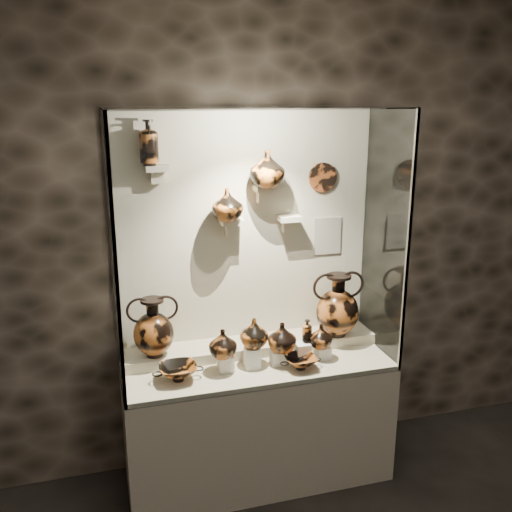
{
  "coord_description": "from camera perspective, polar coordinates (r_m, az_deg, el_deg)",
  "views": [
    {
      "loc": [
        -0.92,
        -0.98,
        2.47
      ],
      "look_at": [
        0.0,
        2.24,
        1.52
      ],
      "focal_mm": 40.0,
      "sensor_mm": 36.0,
      "label": 1
    }
  ],
  "objects": [
    {
      "name": "frame_post_left",
      "position": [
        3.0,
        -13.81,
        -1.44
      ],
      "size": [
        0.02,
        0.02,
        1.6
      ],
      "primitive_type": "cube",
      "color": "gray",
      "rests_on": "plinth"
    },
    {
      "name": "pedestal_a",
      "position": [
        3.56,
        -3.06,
        -10.64
      ],
      "size": [
        0.09,
        0.09,
        0.1
      ],
      "primitive_type": "cube",
      "color": "white",
      "rests_on": "front_tier"
    },
    {
      "name": "plinth",
      "position": [
        3.89,
        0.17,
        -16.27
      ],
      "size": [
        1.7,
        0.6,
        0.8
      ],
      "primitive_type": "cube",
      "color": "beige",
      "rests_on": "floor"
    },
    {
      "name": "glass_top",
      "position": [
        3.29,
        0.19,
        14.59
      ],
      "size": [
        1.7,
        0.6,
        0.01
      ],
      "primitive_type": "cube",
      "color": "white",
      "rests_on": "back_panel"
    },
    {
      "name": "jug_a",
      "position": [
        3.49,
        -3.35,
        -8.73
      ],
      "size": [
        0.23,
        0.23,
        0.18
      ],
      "primitive_type": "imported",
      "rotation": [
        0.0,
        0.0,
        0.42
      ],
      "color": "#A0531E",
      "rests_on": "pedestal_a"
    },
    {
      "name": "ovoid_vase_a",
      "position": [
        3.51,
        -2.89,
        5.15
      ],
      "size": [
        0.22,
        0.22,
        0.2
      ],
      "primitive_type": "imported",
      "rotation": [
        0.0,
        0.0,
        0.12
      ],
      "color": "#BE6121",
      "rests_on": "bracket_ca"
    },
    {
      "name": "wall_plate",
      "position": [
        3.78,
        6.67,
        7.83
      ],
      "size": [
        0.19,
        0.02,
        0.19
      ],
      "primitive_type": "cylinder",
      "rotation": [
        1.57,
        0.0,
        0.0
      ],
      "color": "#9A471E",
      "rests_on": "back_panel"
    },
    {
      "name": "jug_e",
      "position": [
        3.68,
        6.48,
        -7.99
      ],
      "size": [
        0.19,
        0.19,
        0.16
      ],
      "primitive_type": "imported",
      "rotation": [
        0.0,
        0.0,
        0.32
      ],
      "color": "#A0531E",
      "rests_on": "pedestal_e"
    },
    {
      "name": "pedestal_b",
      "position": [
        3.6,
        -0.38,
        -10.1
      ],
      "size": [
        0.09,
        0.09,
        0.13
      ],
      "primitive_type": "cube",
      "color": "white",
      "rests_on": "front_tier"
    },
    {
      "name": "pedestal_e",
      "position": [
        3.75,
        6.65,
        -9.51
      ],
      "size": [
        0.09,
        0.09,
        0.08
      ],
      "primitive_type": "cube",
      "color": "white",
      "rests_on": "front_tier"
    },
    {
      "name": "jug_c",
      "position": [
        3.58,
        2.61,
        -8.12
      ],
      "size": [
        0.24,
        0.24,
        0.19
      ],
      "primitive_type": "imported",
      "rotation": [
        0.0,
        0.0,
        -0.43
      ],
      "color": "#A0531E",
      "rests_on": "pedestal_c"
    },
    {
      "name": "bracket_cc",
      "position": [
        3.69,
        3.33,
        3.8
      ],
      "size": [
        0.14,
        0.12,
        0.04
      ],
      "primitive_type": "cube",
      "color": "beige",
      "rests_on": "back_panel"
    },
    {
      "name": "amphora_left",
      "position": [
        3.59,
        -10.23,
        -7.02
      ],
      "size": [
        0.38,
        0.38,
        0.38
      ],
      "primitive_type": null,
      "rotation": [
        0.0,
        0.0,
        0.33
      ],
      "color": "#A0531E",
      "rests_on": "rear_tier"
    },
    {
      "name": "wall_back",
      "position": [
        3.71,
        -1.2,
        2.3
      ],
      "size": [
        5.0,
        0.02,
        3.2
      ],
      "primitive_type": "cube",
      "color": "black",
      "rests_on": "ground"
    },
    {
      "name": "lekythos_small",
      "position": [
        3.65,
        5.12,
        -7.33
      ],
      "size": [
        0.08,
        0.08,
        0.17
      ],
      "primitive_type": null,
      "rotation": [
        0.0,
        0.0,
        -0.06
      ],
      "color": "#BE6121",
      "rests_on": "pedestal_d"
    },
    {
      "name": "rear_tier",
      "position": [
        3.82,
        -0.57,
        -9.2
      ],
      "size": [
        1.7,
        0.25,
        0.1
      ],
      "primitive_type": "cube",
      "color": "#C3B697",
      "rests_on": "plinth"
    },
    {
      "name": "info_placard",
      "position": [
        3.88,
        7.16,
        2.02
      ],
      "size": [
        0.19,
        0.01,
        0.25
      ],
      "primitive_type": "cube",
      "color": "beige",
      "rests_on": "back_panel"
    },
    {
      "name": "ovoid_vase_b",
      "position": [
        3.53,
        1.13,
        8.72
      ],
      "size": [
        0.28,
        0.28,
        0.23
      ],
      "primitive_type": "imported",
      "rotation": [
        0.0,
        0.0,
        0.39
      ],
      "color": "#BE6121",
      "rests_on": "bracket_cb"
    },
    {
      "name": "frame_post_right",
      "position": [
        3.48,
        14.96,
        0.85
      ],
      "size": [
        0.02,
        0.02,
        1.6
      ],
      "primitive_type": "cube",
      "color": "gray",
      "rests_on": "plinth"
    },
    {
      "name": "front_tier",
      "position": [
        3.69,
        0.17,
        -10.8
      ],
      "size": [
        1.68,
        0.58,
        0.03
      ],
      "primitive_type": "cube",
      "color": "#C3B697",
      "rests_on": "plinth"
    },
    {
      "name": "glass_front",
      "position": [
        3.13,
        1.69,
        -0.25
      ],
      "size": [
        1.7,
        0.01,
        1.6
      ],
      "primitive_type": "cube",
      "color": "white",
      "rests_on": "plinth"
    },
    {
      "name": "pedestal_c",
      "position": [
        3.65,
        2.23,
        -10.06
      ],
      "size": [
        0.09,
        0.09,
        0.09
      ],
      "primitive_type": "cube",
      "color": "white",
      "rests_on": "front_tier"
    },
    {
      "name": "bracket_cb",
      "position": [
        3.6,
        0.65,
        6.76
      ],
      "size": [
        0.1,
        0.12,
        0.04
      ],
      "primitive_type": "cube",
      "color": "beige",
      "rests_on": "back_panel"
    },
    {
      "name": "glass_right",
      "position": [
        3.73,
        12.78,
        1.97
      ],
      "size": [
        0.01,
        0.6,
        1.6
      ],
      "primitive_type": "cube",
      "color": "white",
      "rests_on": "plinth"
    },
    {
      "name": "bracket_ul",
      "position": [
        3.45,
        -9.87,
        8.65
      ],
      "size": [
        0.14,
        0.12,
        0.04
      ],
      "primitive_type": "cube",
      "color": "beige",
      "rests_on": "back_panel"
    },
    {
      "name": "kylix_right",
      "position": [
        3.59,
        4.48,
        -10.45
      ],
      "size": [
        0.27,
        0.23,
        0.1
      ],
      "primitive_type": null,
      "rotation": [
        0.0,
        0.0,
        -0.08
      ],
      "color": "#A0531E",
      "rests_on": "front_tier"
    },
    {
      "name": "glass_left",
      "position": [
        3.28,
        -14.15,
        0.0
      ],
      "size": [
        0.01,
        0.6,
        1.6
      ],
      "primitive_type": "cube",
      "color": "white",
      "rests_on": "plinth"
    },
    {
      "name": "lekythos_tall",
      "position": [
        3.42,
        -10.7,
        11.37
      ],
      "size": [
        0.12,
        0.12,
        0.3
      ],
      "primitive_type": null,
      "rotation": [
        0.0,
        0.0,
        -0.01
      ],
      "color": "#A0531E",
      "rests_on": "bracket_ul"
    },
    {
      "name": "back_panel",
      "position": [
        3.7,
        -1.18,
        2.28
      ],
      "size": [
        1.7,
        0.03,
        1.6
      ],
      "primitive_type": "cube",
      "color": "beige",
      "rests_on": "plinth"
    },
    {
      "name": "bracket_ca",
      "position": [
        3.58,
        -2.43,
        3.46
      ],
      "size": [
        0.14,
        0.12,
        0.04
      ],
      "primitive_type": "cube",
      "color": "beige",
      "rests_on": "back_panel"
    },
    {
      "name": "amphora_right",
      "position": [
        3.86,
        8.15,
        -4.86
      ],
      "size": [
        0.36,
        0.36,
        0.43
      ],
      "primitive_type": null,
      "rotation": [
        0.0,
        0.0,
        -0.06
      ],
      "color": "#A0531E",
      "rests_on": "rear_tier"
    },
    {
      "name": "jug_b",
      "position": [
        3.55,
        -0.2,
        -7.69
      ],
      "size": [
        0.22,
        0.22,
        0.18
      ],
      "primitive_type": "imported",
      "rotation": [
        0.0,
        0.0,
        -0.27
      ],
      "color": "#BE6121",
      "rests_on": "pedestal_b"
    },
    {
      "name": "pedestal_d",
      "position": [
        3.69,
        4.63,
        -9.52
      ],
      "size": [
        0.09,
        0.09,
        0.12
      ],
      "primitive_type": "cube",
      "color": "white",
      "rests_on": "front_tier"
    },
    {
      "name": "kylix_left",
      "position": [
        3.48,
        -7.8,
        -11.34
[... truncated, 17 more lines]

